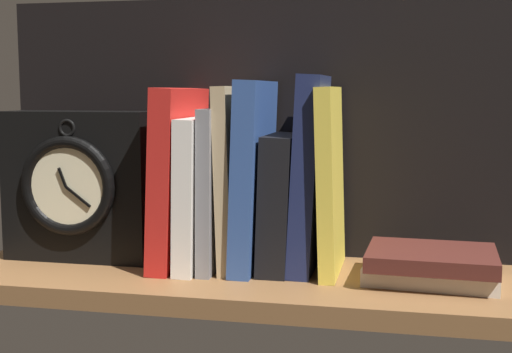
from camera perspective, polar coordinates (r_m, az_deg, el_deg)
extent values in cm
cube|color=brown|center=(93.13, -1.06, -8.51)|extent=(76.03, 24.99, 2.50)
cube|color=black|center=(101.48, 0.47, 4.02)|extent=(76.03, 1.20, 36.76)
cube|color=red|center=(95.91, -6.33, -0.03)|extent=(4.04, 16.79, 24.09)
cube|color=silver|center=(95.24, -4.55, -1.24)|extent=(3.05, 16.69, 20.15)
cube|color=gray|center=(94.45, -3.08, -0.91)|extent=(2.09, 15.30, 21.37)
cube|color=tan|center=(93.72, -1.81, -0.09)|extent=(2.61, 13.69, 24.24)
cube|color=#2D4C8E|center=(93.06, -0.21, 0.10)|extent=(3.80, 14.92, 25.05)
cube|color=black|center=(92.84, 2.02, -2.12)|extent=(4.50, 12.67, 18.02)
cube|color=#192147|center=(91.72, 4.33, 0.20)|extent=(4.22, 12.21, 25.76)
cube|color=gold|center=(91.47, 6.07, -0.33)|extent=(2.90, 14.16, 24.17)
cube|color=black|center=(101.10, -14.18, -0.74)|extent=(20.84, 6.07, 20.84)
torus|color=black|center=(98.01, -15.08, -0.77)|extent=(13.68, 1.68, 13.68)
cylinder|color=beige|center=(98.01, -15.08, -0.77)|extent=(11.04, 0.60, 11.04)
cube|color=black|center=(97.63, -15.48, -0.06)|extent=(1.23, 0.30, 2.63)
cube|color=black|center=(96.97, -14.28, -1.60)|extent=(3.63, 0.30, 2.84)
torus|color=black|center=(97.65, -15.12, 3.83)|extent=(2.44, 0.44, 2.44)
cube|color=beige|center=(91.31, 14.09, -7.51)|extent=(17.07, 13.10, 2.21)
cube|color=#471E19|center=(90.20, 14.07, -6.34)|extent=(16.11, 13.27, 1.93)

